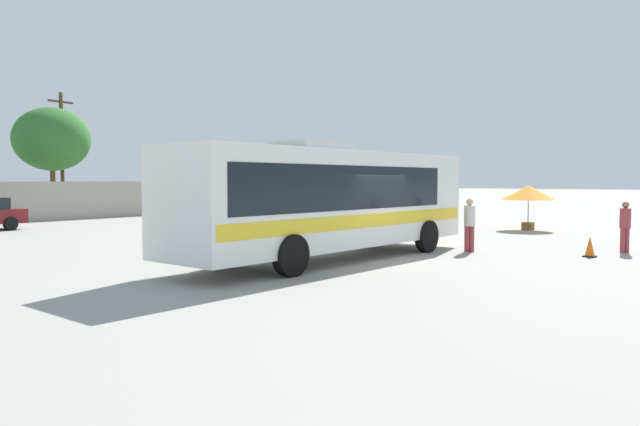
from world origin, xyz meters
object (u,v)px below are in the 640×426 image
passenger_waiting_on_apron (625,224)px  vendor_umbrella_near_gate_orange (528,193)px  roadside_tree_midright (52,139)px  attendant_by_bus_door (470,222)px  traffic_cone_on_apron (590,247)px  coach_bus_white_yellow (328,198)px  utility_pole_near (62,152)px

passenger_waiting_on_apron → vendor_umbrella_near_gate_orange: bearing=37.8°
roadside_tree_midright → attendant_by_bus_door: bearing=-92.3°
traffic_cone_on_apron → vendor_umbrella_near_gate_orange: bearing=28.7°
traffic_cone_on_apron → roadside_tree_midright: bearing=89.7°
coach_bus_white_yellow → vendor_umbrella_near_gate_orange: size_ratio=4.56×
vendor_umbrella_near_gate_orange → traffic_cone_on_apron: (-8.93, -4.88, -1.43)m
traffic_cone_on_apron → passenger_waiting_on_apron: bearing=-18.6°
passenger_waiting_on_apron → traffic_cone_on_apron: passenger_waiting_on_apron is taller
passenger_waiting_on_apron → traffic_cone_on_apron: (-1.83, 0.62, -0.63)m
vendor_umbrella_near_gate_orange → traffic_cone_on_apron: bearing=-151.3°
attendant_by_bus_door → traffic_cone_on_apron: bearing=-74.0°
coach_bus_white_yellow → traffic_cone_on_apron: (5.45, -5.91, -1.52)m
attendant_by_bus_door → utility_pole_near: size_ratio=0.22×
coach_bus_white_yellow → attendant_by_bus_door: (4.45, -2.44, -0.84)m
utility_pole_near → traffic_cone_on_apron: (-1.05, -32.27, -3.86)m
roadside_tree_midright → traffic_cone_on_apron: roadside_tree_midright is taller
vendor_umbrella_near_gate_orange → roadside_tree_midright: bearing=108.1°
vendor_umbrella_near_gate_orange → roadside_tree_midright: (-8.79, 26.92, 3.17)m
vendor_umbrella_near_gate_orange → utility_pole_near: utility_pole_near is taller
attendant_by_bus_door → roadside_tree_midright: roadside_tree_midright is taller
roadside_tree_midright → traffic_cone_on_apron: (-0.14, -31.80, -4.60)m
passenger_waiting_on_apron → roadside_tree_midright: roadside_tree_midright is taller
vendor_umbrella_near_gate_orange → traffic_cone_on_apron: vendor_umbrella_near_gate_orange is taller
passenger_waiting_on_apron → traffic_cone_on_apron: size_ratio=2.60×
coach_bus_white_yellow → attendant_by_bus_door: size_ratio=6.41×
attendant_by_bus_door → traffic_cone_on_apron: attendant_by_bus_door is taller
utility_pole_near → traffic_cone_on_apron: utility_pole_near is taller
passenger_waiting_on_apron → vendor_umbrella_near_gate_orange: 9.02m
attendant_by_bus_door → traffic_cone_on_apron: size_ratio=2.74×
attendant_by_bus_door → vendor_umbrella_near_gate_orange: vendor_umbrella_near_gate_orange is taller
vendor_umbrella_near_gate_orange → passenger_waiting_on_apron: bearing=-142.2°
roadside_tree_midright → traffic_cone_on_apron: size_ratio=10.79×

